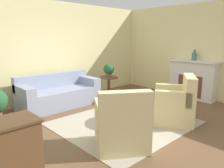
% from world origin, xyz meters
% --- Properties ---
extents(ground_plane, '(16.00, 16.00, 0.00)m').
position_xyz_m(ground_plane, '(0.00, 0.00, 0.00)').
color(ground_plane, brown).
extents(wall_back, '(9.25, 0.12, 2.80)m').
position_xyz_m(wall_back, '(0.00, 2.68, 1.40)').
color(wall_back, beige).
rests_on(wall_back, ground_plane).
extents(wall_right, '(0.12, 10.23, 2.80)m').
position_xyz_m(wall_right, '(3.17, 0.00, 1.40)').
color(wall_right, beige).
rests_on(wall_right, ground_plane).
extents(rug, '(2.70, 2.37, 0.01)m').
position_xyz_m(rug, '(0.00, 0.00, 0.01)').
color(rug, '#B2A893').
rests_on(rug, ground_plane).
extents(couch, '(2.11, 0.88, 0.86)m').
position_xyz_m(couch, '(-0.40, 2.03, 0.32)').
color(couch, '#8E99B2').
rests_on(couch, ground_plane).
extents(armchair_left, '(1.11, 1.11, 1.02)m').
position_xyz_m(armchair_left, '(-0.84, -0.73, 0.39)').
color(armchair_left, beige).
rests_on(armchair_left, rug).
extents(armchair_right, '(1.11, 1.11, 1.02)m').
position_xyz_m(armchair_right, '(0.84, -0.73, 0.39)').
color(armchair_right, beige).
rests_on(armchair_right, rug).
extents(ottoman_table, '(0.87, 0.87, 0.42)m').
position_xyz_m(ottoman_table, '(0.09, -0.05, 0.28)').
color(ottoman_table, '#8E99B2').
rests_on(ottoman_table, rug).
extents(side_table, '(0.58, 0.58, 0.64)m').
position_xyz_m(side_table, '(1.17, 1.78, 0.44)').
color(side_table, brown).
rests_on(side_table, ground_plane).
extents(fireplace, '(0.44, 1.45, 1.15)m').
position_xyz_m(fireplace, '(2.93, -0.03, 0.60)').
color(fireplace, silver).
rests_on(fireplace, ground_plane).
extents(vase_mantel_near, '(0.15, 0.15, 0.31)m').
position_xyz_m(vase_mantel_near, '(2.91, -0.03, 1.27)').
color(vase_mantel_near, '#477066').
rests_on(vase_mantel_near, fireplace).
extents(potted_plant_on_side_table, '(0.32, 0.32, 0.40)m').
position_xyz_m(potted_plant_on_side_table, '(1.17, 1.78, 0.86)').
color(potted_plant_on_side_table, brown).
rests_on(potted_plant_on_side_table, side_table).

